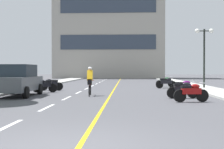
{
  "coord_description": "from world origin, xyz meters",
  "views": [
    {
      "loc": [
        1.17,
        -5.68,
        1.52
      ],
      "look_at": [
        0.22,
        14.33,
        1.2
      ],
      "focal_mm": 47.5,
      "sensor_mm": 36.0,
      "label": 1
    }
  ],
  "objects_px": {
    "motorcycle_5": "(44,85)",
    "motorcycle_3": "(183,90)",
    "parked_car_near": "(19,80)",
    "street_lamp_mid": "(204,44)",
    "motorcycle_2": "(191,92)",
    "cyclist_rider": "(90,81)",
    "motorcycle_8": "(165,82)",
    "motorcycle_7": "(166,83)",
    "motorcycle_4": "(183,87)",
    "motorcycle_6": "(51,84)"
  },
  "relations": [
    {
      "from": "motorcycle_3",
      "to": "motorcycle_7",
      "type": "height_order",
      "value": "same"
    },
    {
      "from": "motorcycle_7",
      "to": "motorcycle_8",
      "type": "height_order",
      "value": "same"
    },
    {
      "from": "motorcycle_5",
      "to": "motorcycle_8",
      "type": "bearing_deg",
      "value": 36.08
    },
    {
      "from": "motorcycle_2",
      "to": "motorcycle_8",
      "type": "xyz_separation_m",
      "value": [
        0.38,
        12.09,
        0.0
      ]
    },
    {
      "from": "motorcycle_8",
      "to": "motorcycle_7",
      "type": "bearing_deg",
      "value": -94.84
    },
    {
      "from": "motorcycle_3",
      "to": "cyclist_rider",
      "type": "distance_m",
      "value": 5.33
    },
    {
      "from": "motorcycle_4",
      "to": "motorcycle_8",
      "type": "distance_m",
      "value": 7.96
    },
    {
      "from": "street_lamp_mid",
      "to": "motorcycle_6",
      "type": "bearing_deg",
      "value": -168.96
    },
    {
      "from": "cyclist_rider",
      "to": "motorcycle_6",
      "type": "bearing_deg",
      "value": 128.94
    },
    {
      "from": "street_lamp_mid",
      "to": "motorcycle_3",
      "type": "height_order",
      "value": "street_lamp_mid"
    },
    {
      "from": "cyclist_rider",
      "to": "motorcycle_7",
      "type": "bearing_deg",
      "value": 52.77
    },
    {
      "from": "street_lamp_mid",
      "to": "motorcycle_5",
      "type": "bearing_deg",
      "value": -160.91
    },
    {
      "from": "motorcycle_8",
      "to": "cyclist_rider",
      "type": "distance_m",
      "value": 10.49
    },
    {
      "from": "motorcycle_6",
      "to": "cyclist_rider",
      "type": "bearing_deg",
      "value": -51.06
    },
    {
      "from": "motorcycle_3",
      "to": "motorcycle_4",
      "type": "xyz_separation_m",
      "value": [
        0.47,
        2.32,
        0.0
      ]
    },
    {
      "from": "motorcycle_2",
      "to": "motorcycle_8",
      "type": "bearing_deg",
      "value": 88.19
    },
    {
      "from": "motorcycle_4",
      "to": "motorcycle_5",
      "type": "height_order",
      "value": "same"
    },
    {
      "from": "street_lamp_mid",
      "to": "cyclist_rider",
      "type": "height_order",
      "value": "street_lamp_mid"
    },
    {
      "from": "motorcycle_2",
      "to": "cyclist_rider",
      "type": "xyz_separation_m",
      "value": [
        -5.17,
        3.21,
        0.41
      ]
    },
    {
      "from": "motorcycle_4",
      "to": "motorcycle_3",
      "type": "bearing_deg",
      "value": -101.54
    },
    {
      "from": "motorcycle_5",
      "to": "motorcycle_3",
      "type": "bearing_deg",
      "value": -24.07
    },
    {
      "from": "street_lamp_mid",
      "to": "parked_car_near",
      "type": "distance_m",
      "value": 14.36
    },
    {
      "from": "motorcycle_4",
      "to": "cyclist_rider",
      "type": "bearing_deg",
      "value": -170.64
    },
    {
      "from": "parked_car_near",
      "to": "motorcycle_6",
      "type": "bearing_deg",
      "value": 81.47
    },
    {
      "from": "motorcycle_6",
      "to": "motorcycle_8",
      "type": "xyz_separation_m",
      "value": [
        8.9,
        4.74,
        0.0
      ]
    },
    {
      "from": "motorcycle_5",
      "to": "motorcycle_6",
      "type": "xyz_separation_m",
      "value": [
        0.01,
        1.75,
        0.0
      ]
    },
    {
      "from": "street_lamp_mid",
      "to": "motorcycle_8",
      "type": "relative_size",
      "value": 2.75
    },
    {
      "from": "motorcycle_6",
      "to": "motorcycle_7",
      "type": "distance_m",
      "value": 9.24
    },
    {
      "from": "street_lamp_mid",
      "to": "motorcycle_2",
      "type": "xyz_separation_m",
      "value": [
        -3.08,
        -9.62,
        -3.08
      ]
    },
    {
      "from": "motorcycle_4",
      "to": "cyclist_rider",
      "type": "xyz_separation_m",
      "value": [
        -5.6,
        -0.92,
        0.41
      ]
    },
    {
      "from": "motorcycle_2",
      "to": "motorcycle_7",
      "type": "height_order",
      "value": "same"
    },
    {
      "from": "parked_car_near",
      "to": "motorcycle_3",
      "type": "distance_m",
      "value": 9.22
    },
    {
      "from": "motorcycle_3",
      "to": "motorcycle_6",
      "type": "xyz_separation_m",
      "value": [
        -8.47,
        5.54,
        0.0
      ]
    },
    {
      "from": "motorcycle_7",
      "to": "motorcycle_8",
      "type": "bearing_deg",
      "value": 85.16
    },
    {
      "from": "motorcycle_6",
      "to": "motorcycle_8",
      "type": "height_order",
      "value": "same"
    },
    {
      "from": "motorcycle_2",
      "to": "motorcycle_7",
      "type": "distance_m",
      "value": 10.32
    },
    {
      "from": "motorcycle_2",
      "to": "motorcycle_3",
      "type": "bearing_deg",
      "value": 91.64
    },
    {
      "from": "cyclist_rider",
      "to": "motorcycle_5",
      "type": "bearing_deg",
      "value": 144.53
    },
    {
      "from": "motorcycle_2",
      "to": "motorcycle_3",
      "type": "relative_size",
      "value": 0.99
    },
    {
      "from": "motorcycle_3",
      "to": "motorcycle_5",
      "type": "height_order",
      "value": "same"
    },
    {
      "from": "parked_car_near",
      "to": "street_lamp_mid",
      "type": "bearing_deg",
      "value": 29.32
    },
    {
      "from": "motorcycle_2",
      "to": "motorcycle_6",
      "type": "bearing_deg",
      "value": 139.22
    },
    {
      "from": "street_lamp_mid",
      "to": "motorcycle_5",
      "type": "xyz_separation_m",
      "value": [
        -11.61,
        -4.02,
        -3.08
      ]
    },
    {
      "from": "parked_car_near",
      "to": "motorcycle_8",
      "type": "xyz_separation_m",
      "value": [
        9.6,
        9.38,
        -0.44
      ]
    },
    {
      "from": "motorcycle_3",
      "to": "motorcycle_4",
      "type": "height_order",
      "value": "same"
    },
    {
      "from": "parked_car_near",
      "to": "motorcycle_8",
      "type": "bearing_deg",
      "value": 44.35
    },
    {
      "from": "motorcycle_2",
      "to": "motorcycle_8",
      "type": "distance_m",
      "value": 12.1
    },
    {
      "from": "motorcycle_3",
      "to": "street_lamp_mid",
      "type": "bearing_deg",
      "value": 68.11
    },
    {
      "from": "parked_car_near",
      "to": "motorcycle_7",
      "type": "distance_m",
      "value": 12.15
    },
    {
      "from": "street_lamp_mid",
      "to": "cyclist_rider",
      "type": "xyz_separation_m",
      "value": [
        -8.26,
        -6.41,
        -2.67
      ]
    }
  ]
}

